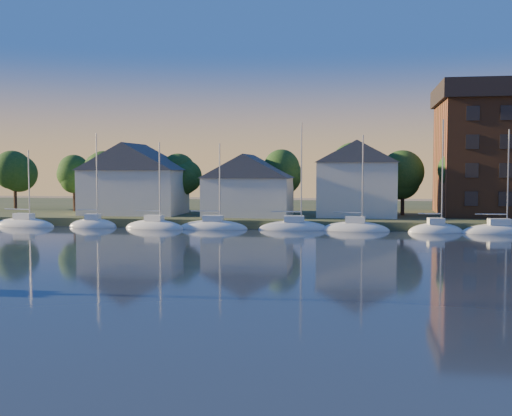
# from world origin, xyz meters

# --- Properties ---
(ground) EXTENTS (260.00, 260.00, 0.00)m
(ground) POSITION_xyz_m (0.00, 0.00, 0.00)
(ground) COLOR black
(ground) RESTS_ON ground
(shoreline_land) EXTENTS (160.00, 50.00, 2.00)m
(shoreline_land) POSITION_xyz_m (0.00, 75.00, 0.00)
(shoreline_land) COLOR #313E24
(shoreline_land) RESTS_ON ground
(wooden_dock) EXTENTS (120.00, 3.00, 1.00)m
(wooden_dock) POSITION_xyz_m (0.00, 52.00, 0.00)
(wooden_dock) COLOR brown
(wooden_dock) RESTS_ON ground
(clubhouse_west) EXTENTS (13.65, 9.45, 9.64)m
(clubhouse_west) POSITION_xyz_m (-22.00, 58.00, 5.93)
(clubhouse_west) COLOR beige
(clubhouse_west) RESTS_ON shoreline_land
(clubhouse_centre) EXTENTS (11.55, 8.40, 8.08)m
(clubhouse_centre) POSITION_xyz_m (-6.00, 57.00, 5.13)
(clubhouse_centre) COLOR beige
(clubhouse_centre) RESTS_ON shoreline_land
(clubhouse_east) EXTENTS (10.50, 8.40, 9.80)m
(clubhouse_east) POSITION_xyz_m (8.00, 59.00, 6.00)
(clubhouse_east) COLOR beige
(clubhouse_east) RESTS_ON shoreline_land
(tree_line) EXTENTS (93.40, 5.40, 8.90)m
(tree_line) POSITION_xyz_m (2.00, 63.00, 7.18)
(tree_line) COLOR #352118
(tree_line) RESTS_ON shoreline_land
(moored_fleet) EXTENTS (79.50, 2.40, 12.05)m
(moored_fleet) POSITION_xyz_m (-4.00, 49.00, 0.10)
(moored_fleet) COLOR silver
(moored_fleet) RESTS_ON ground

